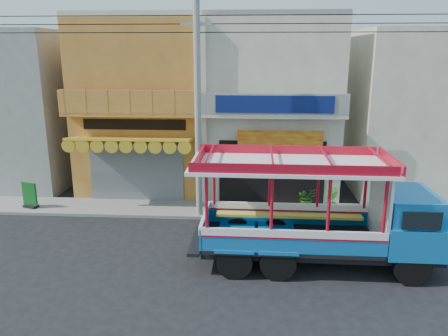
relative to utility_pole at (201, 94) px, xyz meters
name	(u,v)px	position (x,y,z in m)	size (l,w,h in m)	color
ground	(217,253)	(0.85, -3.30, -5.03)	(90.00, 90.00, 0.00)	black
sidewalk	(225,210)	(0.85, 0.70, -4.97)	(30.00, 2.00, 0.12)	slate
shophouse_left	(149,104)	(-3.15, 4.66, -0.92)	(6.00, 7.50, 8.24)	#AD6B26
shophouse_right	(271,104)	(2.85, 4.66, -0.93)	(6.00, 6.75, 8.24)	#BEB09C
party_pilaster	(202,115)	(-0.15, 1.55, -1.03)	(0.35, 0.30, 8.00)	#BEB09C
filler_building_left	(14,108)	(-10.15, 4.70, -1.23)	(6.00, 6.00, 7.60)	gray
filler_building_right	(416,112)	(9.85, 4.70, -1.23)	(6.00, 6.00, 7.60)	#BEB09C
utility_pole	(201,94)	(0.00, 0.00, 0.00)	(28.00, 0.26, 9.00)	gray
songthaew_truck	(337,214)	(4.63, -3.93, -3.28)	(7.81, 2.71, 3.63)	black
green_sign	(30,197)	(-7.49, 0.33, -4.45)	(0.71, 0.51, 1.11)	black
potted_plant_a	(307,198)	(4.33, 1.00, -4.45)	(0.83, 0.72, 0.93)	#26601B
potted_plant_b	(331,201)	(5.24, 0.33, -4.36)	(0.61, 0.49, 1.11)	#26601B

